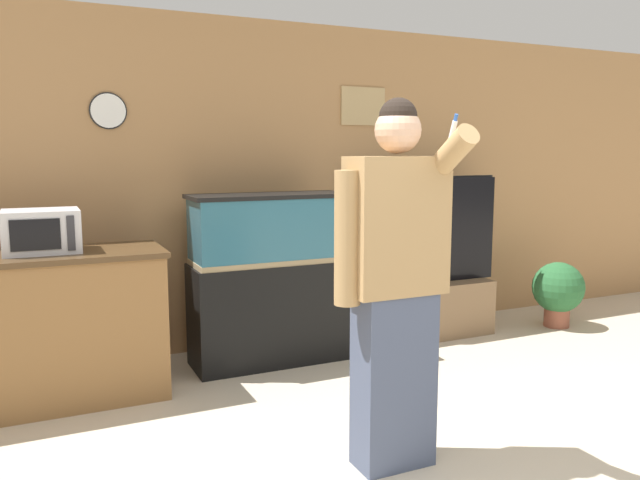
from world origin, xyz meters
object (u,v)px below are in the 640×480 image
at_px(person_standing, 394,281).
at_px(potted_plant, 558,290).
at_px(aquarium_on_stand, 271,279).
at_px(counter_island, 24,331).
at_px(microwave, 42,231).
at_px(tv_on_stand, 437,289).

bearing_deg(person_standing, potted_plant, 30.03).
bearing_deg(person_standing, aquarium_on_stand, 90.06).
xyz_separation_m(counter_island, microwave, (0.13, 0.04, 0.61)).
xyz_separation_m(tv_on_stand, potted_plant, (1.15, -0.24, -0.06)).
bearing_deg(tv_on_stand, microwave, -177.02).
xyz_separation_m(microwave, potted_plant, (4.22, -0.08, -0.75)).
bearing_deg(potted_plant, person_standing, -149.97).
relative_size(microwave, potted_plant, 0.75).
bearing_deg(person_standing, tv_on_stand, 49.41).
relative_size(tv_on_stand, potted_plant, 2.33).
relative_size(microwave, person_standing, 0.24).
distance_m(tv_on_stand, potted_plant, 1.18).
bearing_deg(microwave, person_standing, -46.55).
height_order(microwave, tv_on_stand, tv_on_stand).
relative_size(aquarium_on_stand, person_standing, 0.70).
distance_m(tv_on_stand, person_standing, 2.42).
distance_m(counter_island, potted_plant, 4.36).
bearing_deg(aquarium_on_stand, potted_plant, -4.00).
bearing_deg(tv_on_stand, potted_plant, -11.55).
distance_m(aquarium_on_stand, potted_plant, 2.71).
xyz_separation_m(person_standing, potted_plant, (2.68, 1.55, -0.61)).
relative_size(microwave, aquarium_on_stand, 0.35).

